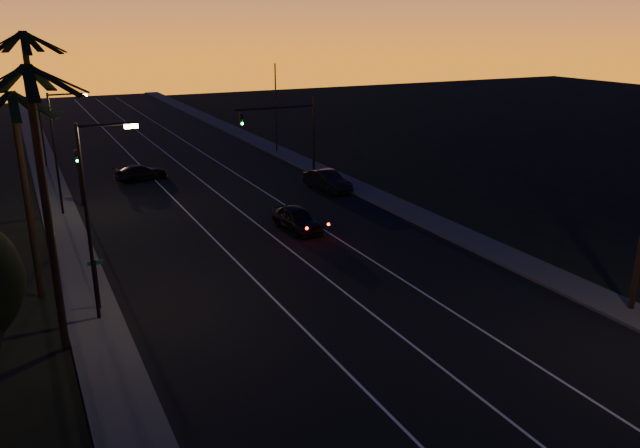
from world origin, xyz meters
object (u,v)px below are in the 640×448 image
lead_car (297,219)px  right_car (327,181)px  signal_mast (288,125)px  cross_car (141,173)px

lead_car → right_car: right_car is taller
signal_mast → lead_car: (-4.73, -12.14, -4.00)m
right_car → cross_car: bearing=141.8°
lead_car → cross_car: (-6.41, 18.17, -0.12)m
right_car → cross_car: 16.24m
signal_mast → right_car: bearing=-67.9°
signal_mast → lead_car: signal_mast is taller
right_car → cross_car: (-12.76, 10.03, -0.14)m
signal_mast → right_car: signal_mast is taller
signal_mast → right_car: 5.88m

